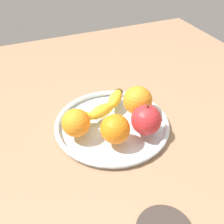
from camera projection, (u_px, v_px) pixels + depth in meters
ground_plane at (112, 133)px, 68.47cm from camera, size 120.04×120.04×4.00cm
fruit_bowl at (112, 124)px, 66.67cm from camera, size 28.05×28.05×1.80cm
banana at (100, 108)px, 67.72cm from camera, size 19.02×10.03×3.18cm
apple at (146, 120)px, 61.20cm from camera, size 7.00×7.00×7.80cm
orange_front_left at (115, 129)px, 59.04cm from camera, size 6.62×6.62×6.62cm
orange_front_right at (138, 100)px, 66.88cm from camera, size 7.25×7.25×7.25cm
orange_center at (76, 123)px, 60.78cm from camera, size 6.51×6.51×6.51cm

